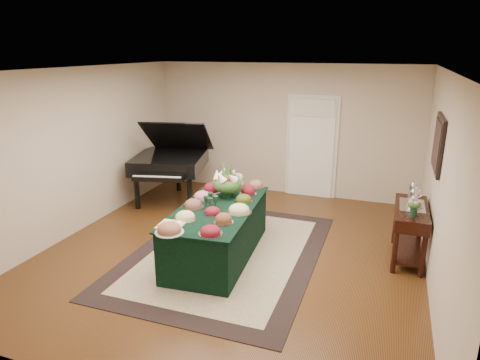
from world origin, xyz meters
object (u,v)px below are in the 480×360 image
(mahogany_sideboard, at_px, (411,219))
(grand_piano, at_px, (170,161))
(floral_centerpiece, at_px, (227,180))
(buffet_table, at_px, (218,231))

(mahogany_sideboard, bearing_deg, grand_piano, 166.32)
(floral_centerpiece, bearing_deg, grand_piano, 140.47)
(buffet_table, relative_size, grand_piano, 1.23)
(floral_centerpiece, distance_m, grand_piano, 2.37)
(grand_piano, distance_m, mahogany_sideboard, 4.62)
(floral_centerpiece, bearing_deg, mahogany_sideboard, 8.65)
(grand_piano, bearing_deg, mahogany_sideboard, -13.68)
(buffet_table, height_order, mahogany_sideboard, mahogany_sideboard)
(grand_piano, xyz_separation_m, mahogany_sideboard, (4.49, -1.09, -0.20))
(floral_centerpiece, relative_size, grand_piano, 0.25)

